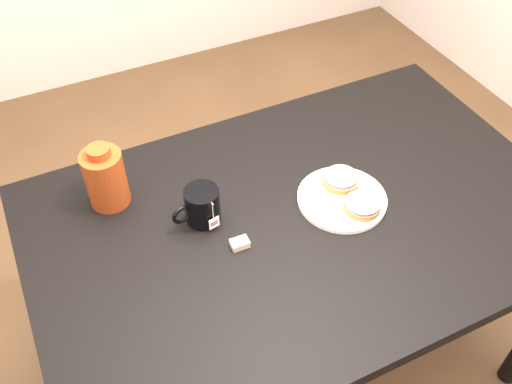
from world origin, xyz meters
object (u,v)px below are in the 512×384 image
Objects in this scene: bagel_back at (341,179)px; bagel_package at (105,178)px; plate at (342,198)px; table at (300,235)px; teabag_pouch at (240,243)px; bagel_front at (362,205)px; mug at (202,206)px.

bagel_back is 0.56× the size of bagel_package.
bagel_package is at bearing 154.08° from plate.
teabag_pouch is (-0.19, -0.02, 0.09)m from table.
bagel_front is 0.41m from mug.
plate is 0.31m from teabag_pouch.
bagel_front is at bearing -34.46° from mug.
table is 0.19m from bagel_back.
mug is (-0.38, 0.05, 0.02)m from bagel_back.
bagel_back is 0.95× the size of bagel_front.
table is at bearing -34.28° from mug.
bagel_package is at bearing 148.41° from table.
bagel_front is (-0.00, -0.11, 0.00)m from bagel_back.
bagel_front is (0.02, -0.06, 0.02)m from plate.
bagel_front reaches higher than teabag_pouch.
teabag_pouch is at bearing 173.89° from bagel_front.
bagel_back reaches higher than plate.
table is 0.15m from plate.
plate is 1.30× the size of bagel_package.
bagel_back is (0.14, 0.05, 0.11)m from table.
bagel_back is at bearing 17.96° from table.
table is at bearing -162.04° from bagel_back.
bagel_back is at bearing 12.05° from teabag_pouch.
bagel_back is 0.34m from teabag_pouch.
mug is 0.14m from teabag_pouch.
plate is (0.12, -0.00, 0.09)m from table.
mug is at bearing 111.86° from teabag_pouch.
plate is 0.37m from mug.
bagel_package is (-0.43, 0.27, 0.17)m from table.
bagel_package is at bearing 159.15° from bagel_back.
teabag_pouch reaches higher than plate.
plate is 0.06m from bagel_back.
bagel_front is 2.41× the size of teabag_pouch.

